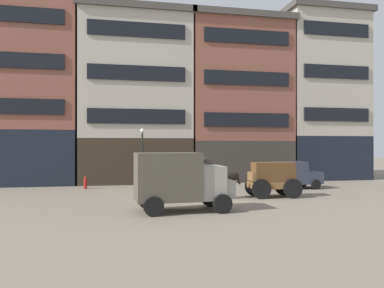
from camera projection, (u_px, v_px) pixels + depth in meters
name	position (u px, v px, depth m)	size (l,w,h in m)	color
ground_plane	(207.00, 199.00, 20.90)	(120.00, 120.00, 0.00)	slate
building_far_left	(20.00, 71.00, 29.79)	(9.30, 7.24, 17.35)	black
building_center_left	(135.00, 98.00, 31.57)	(9.04, 7.24, 13.58)	#33281E
building_center_right	(234.00, 100.00, 33.31)	(8.77, 7.24, 13.58)	#38332D
building_far_right	(315.00, 96.00, 34.88)	(7.46, 7.24, 14.77)	black
cargo_wagon	(272.00, 177.00, 21.70)	(3.00, 1.71, 1.98)	brown
draft_horse	(222.00, 176.00, 21.11)	(2.35, 0.72, 2.30)	black
delivery_truck_near	(180.00, 179.00, 17.06)	(4.41, 2.27, 2.62)	gray
sedan_dark	(293.00, 175.00, 25.97)	(3.74, 1.94, 1.83)	#333847
pedestrian_officer	(196.00, 173.00, 26.89)	(0.51, 0.51, 1.79)	#38332D
streetlamp_curbside	(142.00, 149.00, 26.81)	(0.32, 0.32, 4.12)	black
fire_hydrant_curbside	(85.00, 183.00, 25.73)	(0.24, 0.24, 0.83)	maroon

